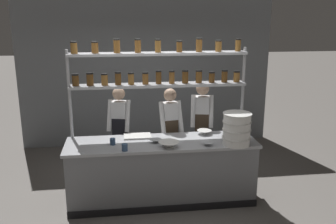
% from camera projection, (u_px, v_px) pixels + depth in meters
% --- Properties ---
extents(ground_plane, '(40.00, 40.00, 0.00)m').
position_uv_depth(ground_plane, '(162.00, 200.00, 5.58)').
color(ground_plane, slate).
extents(back_wall, '(5.12, 0.12, 3.20)m').
position_uv_depth(back_wall, '(147.00, 68.00, 7.64)').
color(back_wall, gray).
rests_on(back_wall, ground_plane).
extents(prep_counter, '(2.72, 0.76, 0.92)m').
position_uv_depth(prep_counter, '(162.00, 171.00, 5.46)').
color(prep_counter, gray).
rests_on(prep_counter, ground_plane).
extents(spice_shelf_unit, '(2.61, 0.28, 2.35)m').
position_uv_depth(spice_shelf_unit, '(158.00, 73.00, 5.42)').
color(spice_shelf_unit, '#ADAFB5').
rests_on(spice_shelf_unit, ground_plane).
extents(chef_left, '(0.40, 0.33, 1.57)m').
position_uv_depth(chef_left, '(120.00, 129.00, 6.01)').
color(chef_left, black).
rests_on(chef_left, ground_plane).
extents(chef_center, '(0.39, 0.32, 1.57)m').
position_uv_depth(chef_center, '(170.00, 131.00, 5.91)').
color(chef_center, black).
rests_on(chef_center, ground_plane).
extents(chef_right, '(0.40, 0.33, 1.63)m').
position_uv_depth(chef_right, '(202.00, 124.00, 6.11)').
color(chef_right, black).
rests_on(chef_right, ground_plane).
extents(container_stack, '(0.40, 0.40, 0.45)m').
position_uv_depth(container_stack, '(237.00, 129.00, 5.16)').
color(container_stack, white).
rests_on(container_stack, prep_counter).
extents(cutting_board, '(0.40, 0.26, 0.02)m').
position_uv_depth(cutting_board, '(137.00, 136.00, 5.53)').
color(cutting_board, silver).
rests_on(cutting_board, prep_counter).
extents(prep_bowl_near_left, '(0.29, 0.29, 0.08)m').
position_uv_depth(prep_bowl_near_left, '(169.00, 145.00, 5.11)').
color(prep_bowl_near_left, silver).
rests_on(prep_bowl_near_left, prep_counter).
extents(prep_bowl_center_front, '(0.17, 0.17, 0.05)m').
position_uv_depth(prep_bowl_center_front, '(208.00, 144.00, 5.18)').
color(prep_bowl_center_front, '#B2B7BC').
rests_on(prep_bowl_center_front, prep_counter).
extents(prep_bowl_center_back, '(0.22, 0.22, 0.06)m').
position_uv_depth(prep_bowl_center_back, '(204.00, 132.00, 5.66)').
color(prep_bowl_center_back, silver).
rests_on(prep_bowl_center_back, prep_counter).
extents(prep_bowl_near_right, '(0.18, 0.18, 0.05)m').
position_uv_depth(prep_bowl_near_right, '(156.00, 141.00, 5.29)').
color(prep_bowl_near_right, '#B2B7BC').
rests_on(prep_bowl_near_right, prep_counter).
extents(serving_cup_front, '(0.08, 0.08, 0.09)m').
position_uv_depth(serving_cup_front, '(113.00, 142.00, 5.20)').
color(serving_cup_front, '#334C70').
rests_on(serving_cup_front, prep_counter).
extents(serving_cup_by_board, '(0.08, 0.08, 0.10)m').
position_uv_depth(serving_cup_by_board, '(125.00, 147.00, 4.97)').
color(serving_cup_by_board, '#334C70').
rests_on(serving_cup_by_board, prep_counter).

